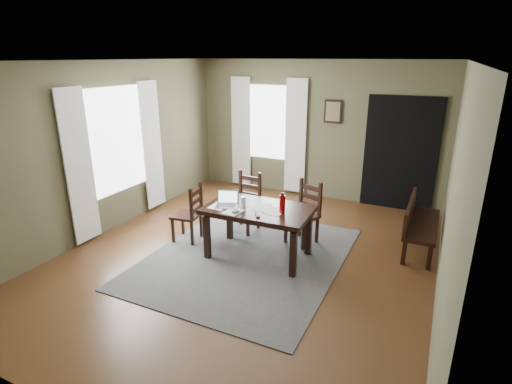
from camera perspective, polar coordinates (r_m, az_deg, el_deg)
The scene contains 25 objects.
ground at distance 5.85m, azimuth -1.29°, elevation -9.29°, with size 5.00×6.00×0.01m.
room_shell at distance 5.24m, azimuth -1.43°, elevation 8.41°, with size 5.02×6.02×2.71m.
rug at distance 5.84m, azimuth -1.29°, elevation -9.20°, with size 2.60×3.20×0.01m.
dining_table at distance 5.59m, azimuth 0.35°, elevation -3.12°, with size 1.51×0.93×0.74m.
chair_end at distance 6.24m, azimuth -9.51°, elevation -3.09°, with size 0.45×0.45×0.91m.
chair_back_left at distance 6.53m, azimuth -1.48°, elevation -1.55°, with size 0.45×0.45×0.97m.
chair_back_right at distance 6.14m, azimuth 6.90°, elevation -3.08°, with size 0.53×0.53×0.96m.
bench at distance 6.35m, azimuth 22.10°, elevation -3.80°, with size 0.43×1.35×0.76m.
laptop at distance 5.63m, azimuth -4.11°, elevation -1.41°, with size 0.37×0.33×0.21m.
computer_mouse at distance 5.37m, azimuth -2.94°, elevation -2.87°, with size 0.05×0.09×0.03m, color #3F3F42.
tv_remote at distance 5.29m, azimuth 0.23°, elevation -3.26°, with size 0.05×0.18×0.02m, color black.
drinking_glass at distance 5.52m, azimuth -1.86°, elevation -1.47°, with size 0.07×0.07×0.16m, color silver.
water_bottle at distance 5.35m, azimuth 3.77°, elevation -1.66°, with size 0.08×0.08×0.28m.
paper_a at distance 5.64m, azimuth -5.30°, elevation -1.99°, with size 0.23×0.30×0.00m, color white.
paper_c at distance 5.57m, azimuth 0.88°, elevation -2.19°, with size 0.25×0.33×0.00m, color white.
paper_d at distance 5.42m, azimuth 2.71°, elevation -2.79°, with size 0.23×0.30×0.00m, color white.
paper_e at distance 5.43m, azimuth -3.23°, elevation -2.78°, with size 0.21×0.28×0.00m, color white.
window_left at distance 6.91m, azimuth -19.32°, elevation 6.95°, with size 0.01×1.30×1.70m.
window_back at distance 8.37m, azimuth 1.74°, elevation 9.91°, with size 1.00×0.01×1.50m.
curtain_left_near at distance 6.41m, azimuth -23.96°, elevation 3.19°, with size 0.03×0.48×2.30m.
curtain_left_far at distance 7.53m, azimuth -14.62°, elevation 6.36°, with size 0.03×0.48×2.30m.
curtain_back_left at distance 8.65m, azimuth -2.15°, elevation 8.52°, with size 0.44×0.03×2.30m.
curtain_back_right at distance 8.16m, azimuth 5.66°, elevation 7.80°, with size 0.44×0.03×2.30m.
framed_picture at distance 7.88m, azimuth 10.94°, elevation 11.22°, with size 0.34×0.03×0.44m.
doorway_back at distance 7.78m, azimuth 19.92°, elevation 5.09°, with size 1.30×0.03×2.10m.
Camera 1 is at (2.34, -4.59, 2.75)m, focal length 28.00 mm.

